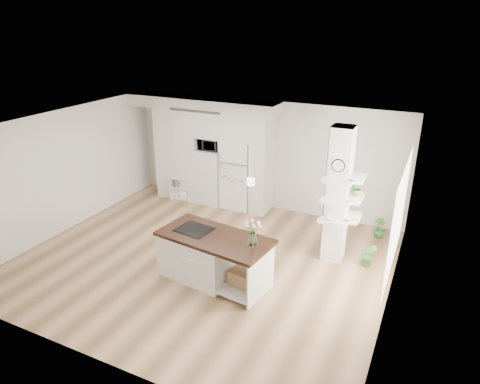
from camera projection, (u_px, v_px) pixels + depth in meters
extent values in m
cube|color=tan|center=(204.00, 260.00, 8.56)|extent=(7.00, 6.00, 0.01)
cube|color=white|center=(199.00, 127.00, 7.55)|extent=(7.00, 6.00, 0.04)
cube|color=silver|center=(263.00, 155.00, 10.56)|extent=(7.00, 0.04, 2.70)
cube|color=silver|center=(85.00, 279.00, 5.55)|extent=(7.00, 0.04, 2.70)
cube|color=silver|center=(65.00, 171.00, 9.45)|extent=(0.04, 6.00, 2.70)
cube|color=silver|center=(396.00, 235.00, 6.66)|extent=(0.04, 6.00, 2.70)
cube|color=white|center=(181.00, 153.00, 11.23)|extent=(1.20, 0.65, 2.40)
cube|color=white|center=(212.00, 176.00, 11.04)|extent=(0.65, 0.65, 1.42)
cube|color=white|center=(211.00, 124.00, 10.53)|extent=(0.65, 0.65, 0.65)
cube|color=white|center=(238.00, 127.00, 10.23)|extent=(0.85, 0.65, 0.65)
cube|color=white|center=(261.00, 165.00, 10.31)|extent=(0.40, 0.65, 2.40)
cube|color=silver|center=(202.00, 104.00, 10.42)|extent=(4.00, 0.70, 0.30)
cube|color=#262626|center=(195.00, 111.00, 10.18)|extent=(1.40, 0.04, 0.06)
cube|color=white|center=(238.00, 174.00, 10.69)|extent=(0.78, 0.66, 1.75)
cube|color=#B2B2B7|center=(232.00, 164.00, 10.26)|extent=(0.78, 0.01, 0.03)
cube|color=silver|center=(338.00, 196.00, 8.14)|extent=(0.40, 0.40, 2.70)
cube|color=#A67E5D|center=(327.00, 194.00, 8.22)|extent=(0.02, 0.40, 2.70)
cube|color=#A67E5D|center=(340.00, 192.00, 8.32)|extent=(0.40, 0.02, 2.70)
cylinder|color=black|center=(338.00, 166.00, 7.72)|extent=(0.25, 0.03, 0.25)
cylinder|color=white|center=(338.00, 166.00, 7.70)|extent=(0.21, 0.01, 0.21)
plane|color=white|center=(398.00, 219.00, 6.86)|extent=(0.00, 2.40, 2.40)
cylinder|color=white|center=(292.00, 169.00, 7.21)|extent=(0.12, 0.12, 0.10)
cube|color=white|center=(200.00, 255.00, 7.91)|extent=(1.43, 1.03, 0.86)
cube|color=white|center=(244.00, 286.00, 7.54)|extent=(0.82, 0.95, 0.04)
cube|color=white|center=(261.00, 276.00, 7.24)|extent=(0.14, 0.87, 0.86)
cube|color=black|center=(215.00, 238.00, 7.55)|extent=(2.15, 1.23, 0.06)
cube|color=black|center=(194.00, 229.00, 7.77)|extent=(0.67, 0.59, 0.01)
cube|color=#A0744D|center=(241.00, 278.00, 7.51)|extent=(0.45, 0.36, 0.26)
cylinder|color=white|center=(252.00, 239.00, 7.22)|extent=(0.12, 0.12, 0.22)
cube|color=white|center=(173.00, 188.00, 11.35)|extent=(0.09, 0.31, 0.64)
cube|color=white|center=(191.00, 189.00, 11.24)|extent=(0.09, 0.31, 0.64)
cube|color=white|center=(181.00, 178.00, 11.18)|extent=(0.59, 0.41, 0.03)
cube|color=white|center=(181.00, 187.00, 11.28)|extent=(0.56, 0.41, 0.03)
sphere|color=white|center=(184.00, 194.00, 11.34)|extent=(0.31, 0.31, 0.31)
imported|color=#3C7C31|center=(369.00, 255.00, 8.24)|extent=(0.30, 0.25, 0.51)
imported|color=#3C7C31|center=(379.00, 228.00, 9.37)|extent=(0.29, 0.29, 0.44)
imported|color=#2D2D2D|center=(210.00, 144.00, 10.68)|extent=(0.54, 0.37, 0.30)
imported|color=#3C7C31|center=(357.00, 188.00, 8.03)|extent=(0.27, 0.23, 0.30)
imported|color=white|center=(332.00, 218.00, 8.02)|extent=(0.22, 0.22, 0.05)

